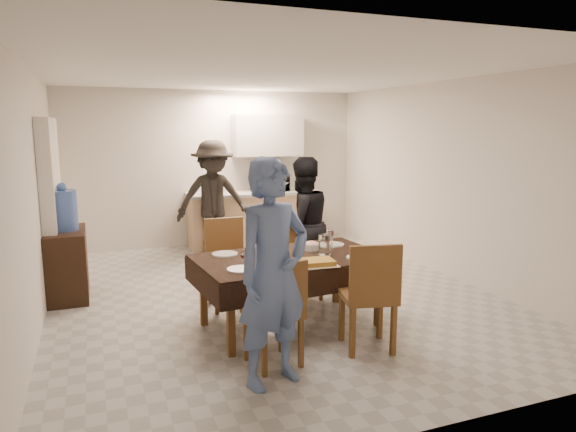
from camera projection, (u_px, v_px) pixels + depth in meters
name	position (u px, v px, depth m)	size (l,w,h in m)	color
floor	(273.00, 295.00, 6.16)	(5.00, 6.00, 0.02)	#B2B3AE
ceiling	(272.00, 72.00, 5.72)	(5.00, 6.00, 0.02)	white
wall_back	(214.00, 168.00, 8.70)	(5.00, 0.02, 2.60)	silver
wall_front	(430.00, 240.00, 3.18)	(5.00, 0.02, 2.60)	silver
wall_left	(33.00, 198.00, 5.06)	(0.02, 6.00, 2.60)	silver
wall_right	(450.00, 180.00, 6.82)	(0.02, 6.00, 2.60)	silver
stub_partition	(52.00, 205.00, 6.24)	(0.15, 1.40, 2.10)	silver
kitchen_base_cabinet	(254.00, 220.00, 8.77)	(2.20, 0.60, 0.86)	tan
kitchen_worktop	(254.00, 193.00, 8.69)	(2.24, 0.64, 0.05)	#ACACA8
upper_cabinet	(268.00, 135.00, 8.76)	(1.20, 0.34, 0.70)	silver
dining_table	(291.00, 260.00, 5.11)	(1.94, 1.25, 0.72)	black
chair_near_left	(277.00, 303.00, 4.20)	(0.48, 0.49, 0.50)	brown
chair_near_right	(373.00, 286.00, 4.50)	(0.55, 0.55, 0.55)	brown
chair_far_left	(231.00, 257.00, 5.57)	(0.45, 0.45, 0.53)	brown
chair_far_right	(306.00, 256.00, 5.91)	(0.40, 0.40, 0.46)	brown
console	(67.00, 264.00, 6.02)	(0.44, 0.88, 0.81)	black
water_jug	(63.00, 210.00, 5.91)	(0.31, 0.31, 0.47)	#4B72CE
wine_bottle	(284.00, 241.00, 5.11)	(0.08, 0.08, 0.31)	black
water_pitcher	(325.00, 245.00, 5.16)	(0.13, 0.13, 0.21)	white
savoury_tart	(316.00, 262.00, 4.79)	(0.39, 0.30, 0.05)	gold
salad_bowl	(311.00, 247.00, 5.37)	(0.18, 0.18, 0.07)	white
mushroom_dish	(277.00, 249.00, 5.34)	(0.20, 0.20, 0.03)	white
wine_glass_a	(245.00, 259.00, 4.67)	(0.08, 0.08, 0.17)	white
wine_glass_b	(330.00, 238.00, 5.51)	(0.09, 0.09, 0.19)	white
wine_glass_c	(262.00, 243.00, 5.30)	(0.08, 0.08, 0.17)	white
plate_near_left	(241.00, 269.00, 4.62)	(0.25, 0.25, 0.01)	white
plate_near_right	(359.00, 257.00, 5.04)	(0.24, 0.24, 0.01)	white
plate_far_left	(225.00, 254.00, 5.17)	(0.26, 0.26, 0.01)	white
plate_far_right	(332.00, 244.00, 5.59)	(0.26, 0.26, 0.01)	white
microwave	(271.00, 182.00, 8.77)	(0.56, 0.38, 0.31)	silver
person_near	(273.00, 273.00, 3.92)	(0.65, 0.43, 1.78)	#556EA2
person_far	(302.00, 224.00, 6.25)	(0.80, 0.62, 1.64)	black
person_kitchen	(213.00, 198.00, 7.99)	(1.16, 0.67, 1.80)	black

